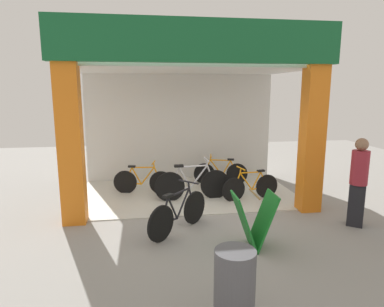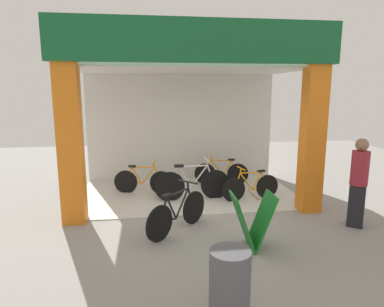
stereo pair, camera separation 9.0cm
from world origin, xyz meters
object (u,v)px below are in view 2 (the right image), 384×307
object	(u,v)px
bicycle_parked_0	(178,213)
sandwich_board_sign	(252,221)
bicycle_inside_1	(143,181)
pedestrian_0	(359,182)
trash_bin	(229,292)
bicycle_inside_3	(251,187)
bicycle_inside_2	(193,184)
bicycle_inside_0	(222,173)

from	to	relation	value
bicycle_parked_0	sandwich_board_sign	world-z (taller)	sandwich_board_sign
bicycle_inside_1	sandwich_board_sign	world-z (taller)	sandwich_board_sign
pedestrian_0	trash_bin	size ratio (longest dim) A/B	1.79
bicycle_parked_0	bicycle_inside_3	bearing A→B (deg)	40.02
bicycle_inside_2	bicycle_parked_0	size ratio (longest dim) A/B	1.50
bicycle_parked_0	sandwich_board_sign	xyz separation A→B (m)	(1.13, -0.77, 0.10)
trash_bin	bicycle_inside_3	bearing A→B (deg)	69.68
bicycle_inside_0	pedestrian_0	size ratio (longest dim) A/B	0.86
trash_bin	sandwich_board_sign	bearing A→B (deg)	65.89
bicycle_inside_1	bicycle_inside_0	bearing A→B (deg)	15.55
bicycle_inside_0	bicycle_inside_3	world-z (taller)	bicycle_inside_0
sandwich_board_sign	bicycle_inside_3	bearing A→B (deg)	72.86
sandwich_board_sign	trash_bin	world-z (taller)	trash_bin
bicycle_inside_2	bicycle_inside_1	bearing A→B (deg)	150.63
bicycle_inside_0	bicycle_parked_0	distance (m)	3.28
bicycle_inside_0	bicycle_parked_0	bearing A→B (deg)	-116.44
bicycle_parked_0	bicycle_inside_2	bearing A→B (deg)	73.62
bicycle_inside_3	trash_bin	xyz separation A→B (m)	(-1.54, -4.17, 0.15)
bicycle_inside_0	pedestrian_0	bearing A→B (deg)	-59.22
bicycle_inside_0	bicycle_inside_3	bearing A→B (deg)	-74.54
pedestrian_0	bicycle_inside_1	bearing A→B (deg)	147.21
bicycle_inside_0	bicycle_inside_1	world-z (taller)	bicycle_inside_1
bicycle_inside_3	bicycle_inside_2	bearing A→B (deg)	172.77
bicycle_parked_0	bicycle_inside_0	bearing A→B (deg)	63.56
bicycle_inside_2	pedestrian_0	bearing A→B (deg)	-34.10
trash_bin	bicycle_inside_2	bearing A→B (deg)	87.31
bicycle_inside_1	bicycle_parked_0	xyz separation A→B (m)	(0.63, -2.36, 0.03)
bicycle_inside_2	bicycle_inside_3	bearing A→B (deg)	-7.23
bicycle_parked_0	trash_bin	bearing A→B (deg)	-83.44
bicycle_inside_1	trash_bin	xyz separation A→B (m)	(0.93, -4.98, 0.14)
bicycle_inside_3	bicycle_inside_1	bearing A→B (deg)	161.91
bicycle_inside_2	bicycle_inside_3	distance (m)	1.35
bicycle_inside_0	sandwich_board_sign	xyz separation A→B (m)	(-0.33, -3.71, 0.14)
bicycle_inside_1	bicycle_inside_2	distance (m)	1.30
sandwich_board_sign	pedestrian_0	xyz separation A→B (m)	(2.19, 0.58, 0.40)
bicycle_inside_3	pedestrian_0	xyz separation A→B (m)	(1.48, -1.74, 0.54)
bicycle_inside_0	pedestrian_0	xyz separation A→B (m)	(1.86, -3.13, 0.54)
bicycle_parked_0	sandwich_board_sign	size ratio (longest dim) A/B	1.28
bicycle_inside_2	trash_bin	world-z (taller)	bicycle_inside_2
bicycle_inside_0	bicycle_inside_1	size ratio (longest dim) A/B	1.00
bicycle_inside_1	bicycle_inside_3	distance (m)	2.60
bicycle_inside_1	trash_bin	distance (m)	5.07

